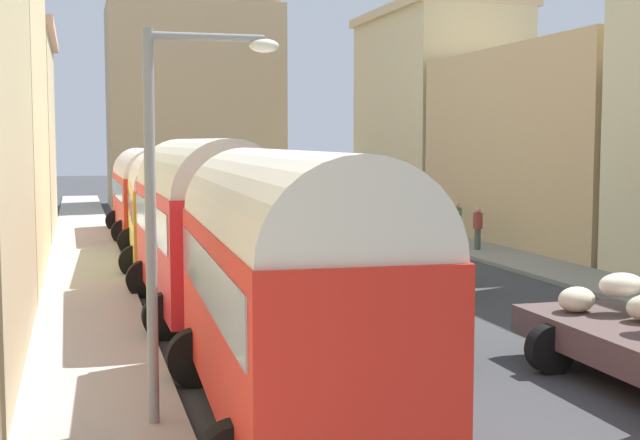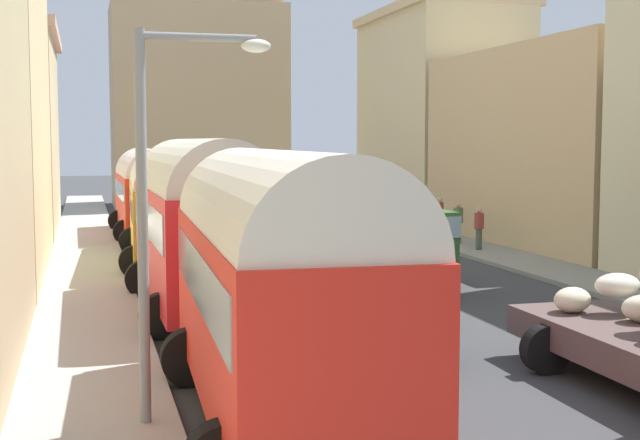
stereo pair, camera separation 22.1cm
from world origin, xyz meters
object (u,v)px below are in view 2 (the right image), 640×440
Objects in this scene: parked_bus_0 at (278,275)px; car_2 at (235,199)px; parked_bus_1 at (199,217)px; car_0 at (332,230)px; parked_bus_3 at (147,188)px; cargo_truck_1 at (390,243)px; car_3 at (384,312)px; car_5 at (205,216)px; streetlamp_near at (163,188)px; car_4 at (281,258)px; pedestrian_1 at (479,227)px; car_1 at (266,211)px; parked_bus_2 at (166,201)px; pedestrian_0 at (458,222)px; pedestrian_2 at (440,215)px.

car_2 is at bearing 81.31° from parked_bus_0.
parked_bus_1 reaches higher than car_0.
parked_bus_1 is 18.00m from parked_bus_3.
car_3 is (-3.04, -8.16, -0.38)m from cargo_truck_1.
car_5 is at bearing 102.65° from cargo_truck_1.
streetlamp_near reaches higher than car_3.
car_0 is 1.06× the size of car_4.
pedestrian_1 is (5.10, -2.29, 0.19)m from car_0.
car_2 is (0.11, 9.62, -0.02)m from car_1.
car_0 is 19.67m from car_2.
parked_bus_0 is 21.18m from car_0.
pedestrian_0 is (11.72, 1.95, -1.15)m from parked_bus_2.
pedestrian_2 is at bearing 60.12° from cargo_truck_1.
parked_bus_0 is 1.23× the size of cargo_truck_1.
car_4 is at bearing 51.49° from parked_bus_1.
car_3 is 20.49m from pedestrian_2.
car_0 is at bearing 77.84° from car_3.
parked_bus_2 is at bearing -170.54° from pedestrian_0.
car_5 is 2.09× the size of pedestrian_2.
car_2 is 2.10× the size of pedestrian_0.
parked_bus_1 reaches higher than car_3.
streetlamp_near reaches higher than car_1.
car_1 is 9.72m from pedestrian_2.
parked_bus_1 reaches higher than parked_bus_3.
cargo_truck_1 is 9.52m from pedestrian_0.
parked_bus_2 reaches higher than car_5.
car_2 is at bearing 91.28° from car_0.
car_0 is 1.13× the size of car_2.
parked_bus_0 is 18.00m from parked_bus_2.
pedestrian_2 is (9.37, -5.18, 0.24)m from car_5.
parked_bus_1 is at bearing -151.84° from cargo_truck_1.
parked_bus_3 is at bearing -115.45° from car_2.
cargo_truck_1 is 17.87m from car_1.
car_4 is 15.16m from car_5.
car_1 is 0.96× the size of car_4.
parked_bus_0 is 2.07m from streetlamp_near.
car_1 is (5.96, 30.14, -1.53)m from parked_bus_0.
cargo_truck_1 is at bearing 28.16° from parked_bus_1.
parked_bus_0 is 1.44× the size of streetlamp_near.
streetlamp_near is (-1.60, 0.37, 1.26)m from parked_bus_0.
parked_bus_3 reaches higher than cargo_truck_1.
parked_bus_3 is 2.00× the size of car_0.
pedestrian_0 is (5.76, -10.19, 0.25)m from car_1.
pedestrian_1 is (5.65, -12.33, 0.23)m from car_1.
streetlamp_near reaches higher than cargo_truck_1.
parked_bus_2 is at bearing -105.60° from car_2.
parked_bus_1 reaches higher than pedestrian_2.
parked_bus_2 is 5.09× the size of pedestrian_2.
parked_bus_1 is at bearing -105.75° from car_1.
streetlamp_near is (-1.60, -26.63, 1.40)m from parked_bus_3.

